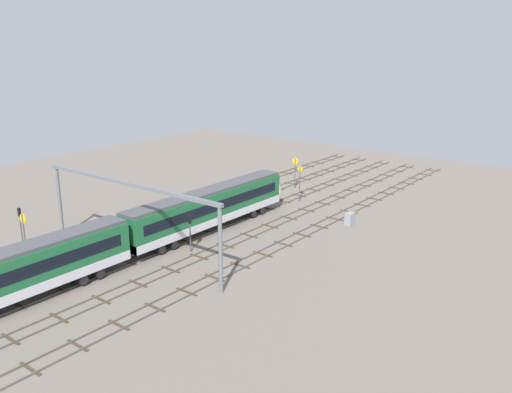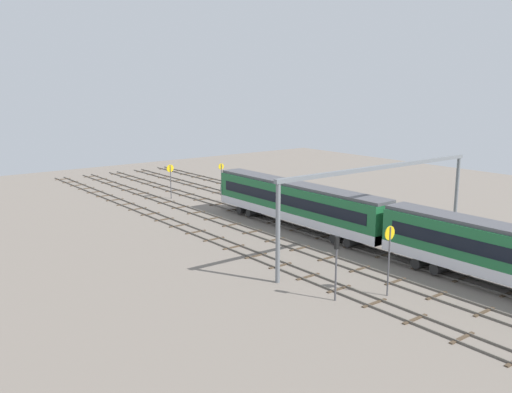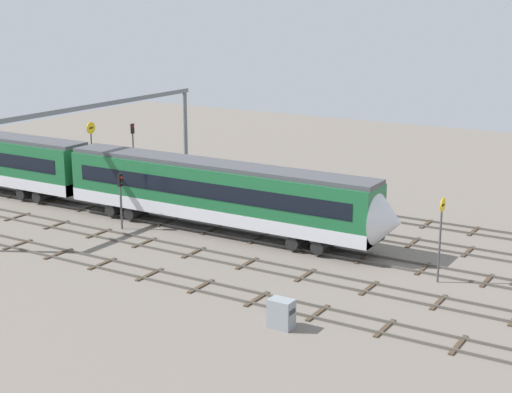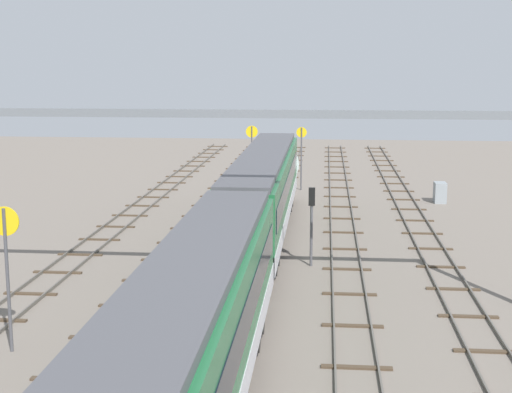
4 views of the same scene
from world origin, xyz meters
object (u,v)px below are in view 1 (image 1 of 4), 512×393
Objects in this scene: signal_light_trackside_approach at (21,223)px; speed_sign_near_foreground at (300,179)px; overhead_gantry at (128,199)px; speed_sign_mid_trackside at (24,231)px; train at (128,237)px; relay_cabinet at (350,219)px; signal_light_trackside_departure at (190,228)px; speed_sign_far_trackside at (295,168)px.

speed_sign_near_foreground is at bearing -21.05° from signal_light_trackside_approach.
overhead_gantry reaches higher than speed_sign_near_foreground.
overhead_gantry reaches higher than speed_sign_mid_trackside.
train reaches higher than relay_cabinet.
overhead_gantry is at bearing 152.79° from relay_cabinet.
speed_sign_near_foreground is at bearing -14.64° from speed_sign_mid_trackside.
signal_light_trackside_departure is at bearing -26.65° from train.
relay_cabinet is (-10.12, -14.73, -2.36)m from speed_sign_far_trackside.
train is 2.06× the size of overhead_gantry.
train is 26.65m from relay_cabinet.
signal_light_trackside_approach is at bearing 127.13° from signal_light_trackside_departure.
overhead_gantry is 12.68m from signal_light_trackside_approach.
signal_light_trackside_departure is 2.69× the size of relay_cabinet.
speed_sign_mid_trackside is at bearing 165.36° from speed_sign_near_foreground.
signal_light_trackside_departure is at bearing -176.83° from speed_sign_near_foreground.
speed_sign_mid_trackside is (-6.54, 7.47, 0.84)m from train.
speed_sign_far_trackside is at bearing 4.65° from overhead_gantry.
signal_light_trackside_approach reaches higher than signal_light_trackside_departure.
train is 12.17m from signal_light_trackside_approach.
speed_sign_near_foreground reaches higher than speed_sign_far_trackside.
speed_sign_far_trackside is at bearing 11.54° from signal_light_trackside_departure.
train is 6.44m from signal_light_trackside_departure.
speed_sign_near_foreground is 1.25× the size of signal_light_trackside_departure.
signal_light_trackside_departure is (-22.60, -1.25, -0.53)m from speed_sign_near_foreground.
speed_sign_far_trackside is at bearing 4.81° from train.
overhead_gantry is 6.12× the size of signal_light_trackside_departure.
signal_light_trackside_approach is 36.83m from relay_cabinet.
signal_light_trackside_departure is (5.33, -3.02, -3.84)m from overhead_gantry.
train is 3.85m from overhead_gantry.
relay_cabinet is (28.65, -23.02, -2.35)m from signal_light_trackside_approach.
overhead_gantry reaches higher than speed_sign_far_trackside.
speed_sign_near_foreground reaches higher than signal_light_trackside_approach.
speed_sign_mid_trackside is at bearing -114.49° from signal_light_trackside_approach.
speed_sign_near_foreground is (28.36, -1.64, 0.51)m from train.
speed_sign_far_trackside is (5.55, 4.50, -0.06)m from speed_sign_near_foreground.
speed_sign_far_trackside is (33.90, 2.86, 0.45)m from train.
speed_sign_far_trackside is at bearing -12.07° from signal_light_trackside_approach.
signal_light_trackside_departure is at bearing -52.87° from signal_light_trackside_approach.
speed_sign_near_foreground reaches higher than signal_light_trackside_departure.
speed_sign_near_foreground is at bearing 3.17° from signal_light_trackside_departure.
signal_light_trackside_departure is (5.76, -2.89, -0.01)m from train.
signal_light_trackside_approach is at bearing 141.22° from relay_cabinet.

